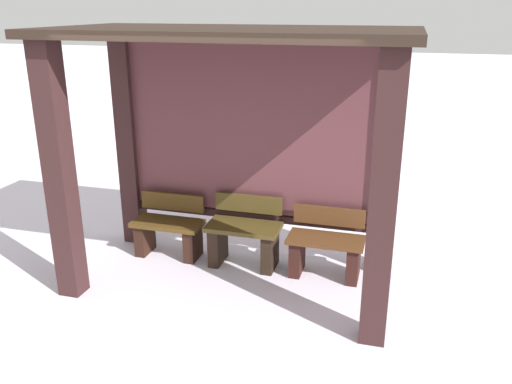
% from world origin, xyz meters
% --- Properties ---
extents(ground_plane, '(60.00, 60.00, 0.00)m').
position_xyz_m(ground_plane, '(0.00, 0.00, 0.00)').
color(ground_plane, white).
extents(bus_shelter, '(3.35, 1.72, 2.54)m').
position_xyz_m(bus_shelter, '(0.00, 0.20, 1.72)').
color(bus_shelter, '#351E1E').
rests_on(bus_shelter, ground).
extents(bench_left_inside, '(0.80, 0.37, 0.70)m').
position_xyz_m(bench_left_inside, '(-0.90, 0.38, 0.30)').
color(bench_left_inside, '#4E3716').
rests_on(bench_left_inside, ground).
extents(bench_center_inside, '(0.80, 0.42, 0.76)m').
position_xyz_m(bench_center_inside, '(0.00, 0.38, 0.33)').
color(bench_center_inside, '#483A18').
rests_on(bench_center_inside, ground).
extents(bench_right_inside, '(0.80, 0.40, 0.71)m').
position_xyz_m(bench_right_inside, '(0.90, 0.38, 0.30)').
color(bench_right_inside, '#56331A').
rests_on(bench_right_inside, ground).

